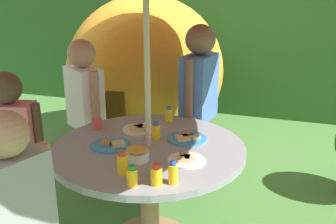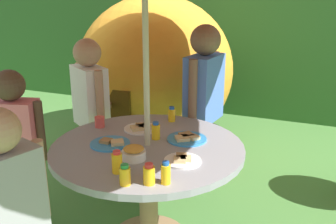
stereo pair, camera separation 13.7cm
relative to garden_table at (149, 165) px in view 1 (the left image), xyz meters
name	(u,v)px [view 1 (the left image)]	position (x,y,z in m)	size (l,w,h in m)	color
hedge_backdrop	(233,41)	(0.00, 3.22, 0.38)	(9.00, 0.70, 1.89)	#285623
garden_table	(149,165)	(0.00, 0.00, 0.00)	(1.20, 1.20, 0.71)	#93704C
wooden_chair	(128,105)	(-0.65, 1.11, 0.01)	(0.67, 0.64, 1.04)	brown
dome_tent	(146,72)	(-0.67, 1.67, 0.22)	(1.95, 1.95, 1.58)	orange
child_in_blue_shirt	(199,88)	(0.12, 0.81, 0.31)	(0.25, 0.46, 1.38)	brown
child_in_white_shirt	(85,98)	(-0.72, 0.48, 0.25)	(0.38, 0.34, 1.28)	brown
child_in_pink_shirt	(12,137)	(-0.83, -0.22, 0.17)	(0.39, 0.24, 1.16)	navy
child_in_grey_shirt	(15,204)	(-0.28, -0.87, 0.18)	(0.25, 0.38, 1.17)	#3F3F47
snack_bowl	(137,154)	(0.01, -0.21, 0.18)	(0.14, 0.14, 0.08)	white
plate_far_left	(187,138)	(0.20, 0.17, 0.15)	(0.25, 0.25, 0.03)	#338CD8
plate_far_right	(139,129)	(-0.15, 0.23, 0.15)	(0.23, 0.23, 0.03)	white
plate_mid_right	(111,145)	(-0.22, -0.08, 0.15)	(0.25, 0.25, 0.03)	#338CD8
plate_back_edge	(186,159)	(0.28, -0.14, 0.15)	(0.21, 0.21, 0.03)	white
juice_bottle_near_left	(156,175)	(0.21, -0.44, 0.19)	(0.06, 0.06, 0.11)	yellow
juice_bottle_near_right	(122,164)	(0.01, -0.39, 0.20)	(0.06, 0.06, 0.13)	yellow
juice_bottle_center_front	(156,131)	(0.01, 0.11, 0.19)	(0.05, 0.05, 0.12)	yellow
juice_bottle_center_back	(169,114)	(-0.02, 0.47, 0.19)	(0.05, 0.05, 0.11)	yellow
juice_bottle_mid_left	(173,173)	(0.29, -0.41, 0.19)	(0.05, 0.05, 0.12)	yellow
juice_bottle_front_edge	(132,176)	(0.11, -0.49, 0.19)	(0.06, 0.06, 0.11)	yellow
cup_near	(97,123)	(-0.45, 0.17, 0.17)	(0.07, 0.07, 0.07)	#E04C47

